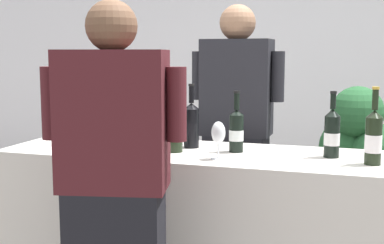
{
  "coord_description": "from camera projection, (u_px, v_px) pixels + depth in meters",
  "views": [
    {
      "loc": [
        0.66,
        -2.45,
        1.4
      ],
      "look_at": [
        -0.11,
        0.0,
        1.06
      ],
      "focal_mm": 47.56,
      "sensor_mm": 36.0,
      "label": 1
    }
  ],
  "objects": [
    {
      "name": "wall_back",
      "position": [
        282.0,
        54.0,
        4.97
      ],
      "size": [
        8.0,
        0.1,
        2.8
      ],
      "primitive_type": "cube",
      "color": "white",
      "rests_on": "ground_plane"
    },
    {
      "name": "counter",
      "position": [
        211.0,
        238.0,
        2.64
      ],
      "size": [
        2.16,
        0.63,
        0.91
      ],
      "primitive_type": "cube",
      "color": "beige",
      "rests_on": "ground_plane"
    },
    {
      "name": "wine_bottle_0",
      "position": [
        131.0,
        130.0,
        2.51
      ],
      "size": [
        0.07,
        0.07,
        0.32
      ],
      "color": "black",
      "rests_on": "counter"
    },
    {
      "name": "wine_bottle_1",
      "position": [
        174.0,
        128.0,
        2.57
      ],
      "size": [
        0.08,
        0.08,
        0.34
      ],
      "color": "black",
      "rests_on": "counter"
    },
    {
      "name": "wine_bottle_2",
      "position": [
        332.0,
        133.0,
        2.43
      ],
      "size": [
        0.08,
        0.08,
        0.32
      ],
      "color": "black",
      "rests_on": "counter"
    },
    {
      "name": "wine_bottle_3",
      "position": [
        374.0,
        137.0,
        2.27
      ],
      "size": [
        0.07,
        0.07,
        0.35
      ],
      "color": "black",
      "rests_on": "counter"
    },
    {
      "name": "wine_bottle_4",
      "position": [
        121.0,
        123.0,
        2.8
      ],
      "size": [
        0.08,
        0.08,
        0.32
      ],
      "color": "black",
      "rests_on": "counter"
    },
    {
      "name": "wine_bottle_5",
      "position": [
        175.0,
        120.0,
        2.76
      ],
      "size": [
        0.07,
        0.07,
        0.34
      ],
      "color": "black",
      "rests_on": "counter"
    },
    {
      "name": "wine_bottle_6",
      "position": [
        236.0,
        130.0,
        2.57
      ],
      "size": [
        0.07,
        0.07,
        0.31
      ],
      "color": "black",
      "rests_on": "counter"
    },
    {
      "name": "wine_bottle_7",
      "position": [
        191.0,
        124.0,
        2.69
      ],
      "size": [
        0.08,
        0.08,
        0.34
      ],
      "color": "black",
      "rests_on": "counter"
    },
    {
      "name": "wine_glass",
      "position": [
        218.0,
        134.0,
        2.39
      ],
      "size": [
        0.07,
        0.07,
        0.18
      ],
      "color": "silver",
      "rests_on": "counter"
    },
    {
      "name": "ice_bucket",
      "position": [
        93.0,
        129.0,
        2.61
      ],
      "size": [
        0.23,
        0.23,
        0.22
      ],
      "color": "silver",
      "rests_on": "counter"
    },
    {
      "name": "person_server",
      "position": [
        236.0,
        146.0,
        3.16
      ],
      "size": [
        0.58,
        0.25,
        1.7
      ],
      "color": "black",
      "rests_on": "ground_plane"
    },
    {
      "name": "person_guest",
      "position": [
        115.0,
        209.0,
        2.05
      ],
      "size": [
        0.57,
        0.32,
        1.61
      ],
      "color": "black",
      "rests_on": "ground_plane"
    },
    {
      "name": "potted_shrub",
      "position": [
        365.0,
        163.0,
        3.37
      ],
      "size": [
        0.64,
        0.59,
        1.2
      ],
      "color": "brown",
      "rests_on": "ground_plane"
    }
  ]
}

